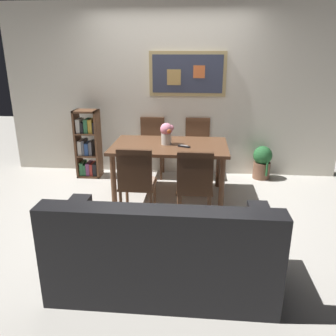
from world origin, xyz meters
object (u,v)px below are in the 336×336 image
dining_chair_far_right (197,143)px  leather_couch (162,254)px  dining_chair_near_left (136,179)px  potted_ivy (262,162)px  flower_vase (167,132)px  tv_remote (184,146)px  dining_chair_far_left (152,142)px  dining_table (170,151)px  dining_chair_near_right (195,183)px  bookshelf (88,146)px

dining_chair_far_right → leather_couch: (-0.26, -2.79, -0.23)m
dining_chair_near_left → potted_ivy: 2.35m
flower_vase → tv_remote: (0.24, -0.12, -0.15)m
dining_chair_far_left → flower_vase: 0.95m
dining_table → flower_vase: flower_vase is taller
dining_chair_far_left → tv_remote: (0.55, -0.95, 0.20)m
dining_chair_near_left → flower_vase: size_ratio=3.21×
dining_chair_near_right → bookshelf: bookshelf is taller
tv_remote → bookshelf: bearing=153.0°
dining_table → dining_chair_far_left: size_ratio=1.67×
flower_vase → tv_remote: size_ratio=1.76×
tv_remote → dining_table: bearing=150.1°
dining_chair_near_left → tv_remote: dining_chair_near_left is taller
dining_table → dining_chair_near_right: (0.35, -0.86, -0.10)m
dining_chair_near_right → tv_remote: 0.79m
dining_table → dining_chair_far_right: (0.36, 0.86, -0.10)m
leather_couch → dining_chair_far_right: bearing=84.8°
dining_chair_far_right → potted_ivy: dining_chair_far_right is taller
potted_ivy → flower_vase: bearing=-150.8°
dining_chair_near_right → dining_table: bearing=112.0°
dining_chair_near_right → flower_vase: flower_vase is taller
dining_chair_far_right → dining_chair_near_right: bearing=-90.4°
dining_chair_far_right → flower_vase: bearing=-115.2°
tv_remote → dining_chair_far_right: bearing=80.4°
dining_chair_far_left → dining_chair_far_right: (0.71, 0.02, 0.00)m
leather_couch → potted_ivy: (1.27, 2.73, -0.04)m
flower_vase → potted_ivy: bearing=29.2°
dining_table → tv_remote: (0.20, -0.11, 0.10)m
dining_chair_far_left → leather_couch: 2.81m
dining_chair_near_left → bookshelf: bookshelf is taller
dining_chair_far_left → potted_ivy: size_ratio=1.76×
dining_chair_far_left → potted_ivy: dining_chair_far_left is taller
leather_couch → tv_remote: 1.86m
dining_chair_near_right → leather_couch: size_ratio=0.51×
dining_chair_near_right → flower_vase: size_ratio=3.21×
potted_ivy → flower_vase: 1.73m
dining_chair_far_left → bookshelf: bearing=-169.8°
flower_vase → dining_table: bearing=-15.4°
dining_chair_far_left → tv_remote: dining_chair_far_left is taller
dining_chair_near_right → dining_chair_far_left: same height
bookshelf → tv_remote: bookshelf is taller
bookshelf → potted_ivy: bearing=2.9°
bookshelf → dining_chair_far_left: bearing=10.2°
dining_chair_near_right → leather_couch: bearing=-103.0°
bookshelf → tv_remote: bearing=-27.0°
dining_chair_far_left → dining_chair_far_right: same height
dining_chair_near_right → bookshelf: bearing=137.8°
bookshelf → potted_ivy: size_ratio=2.04×
dining_chair_near_right → bookshelf: 2.28m
dining_table → potted_ivy: size_ratio=2.93×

